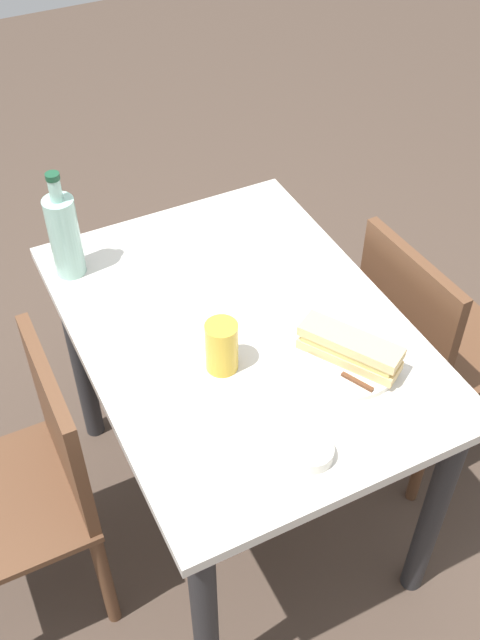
{
  "coord_description": "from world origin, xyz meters",
  "views": [
    {
      "loc": [
        -1.16,
        0.58,
        2.04
      ],
      "look_at": [
        0.0,
        0.0,
        0.78
      ],
      "focal_mm": 42.19,
      "sensor_mm": 36.0,
      "label": 1
    }
  ],
  "objects_px": {
    "chair_far": "(31,482)",
    "beer_glass": "(222,346)",
    "knife_near": "(343,374)",
    "dining_table": "(240,363)",
    "chair_near": "(424,343)",
    "water_bottle": "(64,235)",
    "olive_bowl": "(312,452)",
    "baguette_sandwich_near": "(350,348)",
    "plate_near": "(348,360)"
  },
  "relations": [
    {
      "from": "chair_near",
      "to": "plate_near",
      "type": "bearing_deg",
      "value": 113.3
    },
    {
      "from": "baguette_sandwich_near",
      "to": "knife_near",
      "type": "bearing_deg",
      "value": 133.57
    },
    {
      "from": "water_bottle",
      "to": "chair_near",
      "type": "bearing_deg",
      "value": -115.86
    },
    {
      "from": "plate_near",
      "to": "beer_glass",
      "type": "xyz_separation_m",
      "value": [
        0.12,
        0.26,
        0.06
      ]
    },
    {
      "from": "chair_near",
      "to": "baguette_sandwich_near",
      "type": "xyz_separation_m",
      "value": [
        -0.17,
        0.4,
        0.33
      ]
    },
    {
      "from": "water_bottle",
      "to": "olive_bowl",
      "type": "bearing_deg",
      "value": -161.47
    },
    {
      "from": "dining_table",
      "to": "water_bottle",
      "type": "bearing_deg",
      "value": 38.65
    },
    {
      "from": "knife_near",
      "to": "beer_glass",
      "type": "xyz_separation_m",
      "value": [
        0.16,
        0.22,
        0.05
      ]
    },
    {
      "from": "chair_near",
      "to": "chair_far",
      "type": "bearing_deg",
      "value": 87.76
    },
    {
      "from": "chair_far",
      "to": "beer_glass",
      "type": "distance_m",
      "value": 0.6
    },
    {
      "from": "beer_glass",
      "to": "dining_table",
      "type": "bearing_deg",
      "value": -43.76
    },
    {
      "from": "knife_near",
      "to": "water_bottle",
      "type": "height_order",
      "value": "water_bottle"
    },
    {
      "from": "knife_near",
      "to": "water_bottle",
      "type": "xyz_separation_m",
      "value": [
        0.64,
        0.43,
        0.1
      ]
    },
    {
      "from": "baguette_sandwich_near",
      "to": "knife_near",
      "type": "distance_m",
      "value": 0.06
    },
    {
      "from": "water_bottle",
      "to": "knife_near",
      "type": "bearing_deg",
      "value": -145.76
    },
    {
      "from": "dining_table",
      "to": "beer_glass",
      "type": "bearing_deg",
      "value": 136.24
    },
    {
      "from": "olive_bowl",
      "to": "plate_near",
      "type": "bearing_deg",
      "value": -47.67
    },
    {
      "from": "beer_glass",
      "to": "plate_near",
      "type": "bearing_deg",
      "value": -114.31
    },
    {
      "from": "olive_bowl",
      "to": "chair_far",
      "type": "bearing_deg",
      "value": 52.54
    },
    {
      "from": "chair_near",
      "to": "beer_glass",
      "type": "xyz_separation_m",
      "value": [
        -0.05,
        0.67,
        0.35
      ]
    },
    {
      "from": "beer_glass",
      "to": "olive_bowl",
      "type": "relative_size",
      "value": 1.44
    },
    {
      "from": "baguette_sandwich_near",
      "to": "knife_near",
      "type": "relative_size",
      "value": 1.44
    },
    {
      "from": "chair_near",
      "to": "plate_near",
      "type": "distance_m",
      "value": 0.53
    },
    {
      "from": "water_bottle",
      "to": "plate_near",
      "type": "bearing_deg",
      "value": -141.69
    },
    {
      "from": "chair_far",
      "to": "beer_glass",
      "type": "relative_size",
      "value": 6.47
    },
    {
      "from": "chair_far",
      "to": "knife_near",
      "type": "xyz_separation_m",
      "value": [
        -0.26,
        -0.7,
        0.3
      ]
    },
    {
      "from": "chair_far",
      "to": "plate_near",
      "type": "xyz_separation_m",
      "value": [
        -0.22,
        -0.74,
        0.29
      ]
    },
    {
      "from": "dining_table",
      "to": "knife_near",
      "type": "height_order",
      "value": "knife_near"
    },
    {
      "from": "water_bottle",
      "to": "baguette_sandwich_near",
      "type": "bearing_deg",
      "value": -141.69
    },
    {
      "from": "plate_near",
      "to": "baguette_sandwich_near",
      "type": "height_order",
      "value": "baguette_sandwich_near"
    },
    {
      "from": "knife_near",
      "to": "olive_bowl",
      "type": "bearing_deg",
      "value": 132.03
    },
    {
      "from": "chair_near",
      "to": "beer_glass",
      "type": "bearing_deg",
      "value": 94.65
    },
    {
      "from": "chair_near",
      "to": "olive_bowl",
      "type": "xyz_separation_m",
      "value": [
        -0.36,
        0.61,
        0.3
      ]
    },
    {
      "from": "knife_near",
      "to": "water_bottle",
      "type": "bearing_deg",
      "value": 34.24
    },
    {
      "from": "dining_table",
      "to": "chair_near",
      "type": "relative_size",
      "value": 1.24
    },
    {
      "from": "baguette_sandwich_near",
      "to": "knife_near",
      "type": "height_order",
      "value": "baguette_sandwich_near"
    },
    {
      "from": "dining_table",
      "to": "knife_near",
      "type": "bearing_deg",
      "value": -153.24
    },
    {
      "from": "water_bottle",
      "to": "beer_glass",
      "type": "bearing_deg",
      "value": -156.48
    },
    {
      "from": "water_bottle",
      "to": "olive_bowl",
      "type": "distance_m",
      "value": 0.84
    },
    {
      "from": "water_bottle",
      "to": "olive_bowl",
      "type": "height_order",
      "value": "water_bottle"
    },
    {
      "from": "dining_table",
      "to": "olive_bowl",
      "type": "height_order",
      "value": "olive_bowl"
    },
    {
      "from": "plate_near",
      "to": "knife_near",
      "type": "distance_m",
      "value": 0.06
    },
    {
      "from": "dining_table",
      "to": "beer_glass",
      "type": "relative_size",
      "value": 8.01
    },
    {
      "from": "chair_far",
      "to": "knife_near",
      "type": "height_order",
      "value": "chair_far"
    },
    {
      "from": "chair_near",
      "to": "beer_glass",
      "type": "distance_m",
      "value": 0.76
    },
    {
      "from": "chair_near",
      "to": "baguette_sandwich_near",
      "type": "bearing_deg",
      "value": 113.3
    },
    {
      "from": "baguette_sandwich_near",
      "to": "water_bottle",
      "type": "distance_m",
      "value": 0.77
    },
    {
      "from": "plate_near",
      "to": "knife_near",
      "type": "bearing_deg",
      "value": 133.57
    },
    {
      "from": "chair_near",
      "to": "baguette_sandwich_near",
      "type": "distance_m",
      "value": 0.55
    },
    {
      "from": "knife_near",
      "to": "chair_near",
      "type": "bearing_deg",
      "value": -64.49
    }
  ]
}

